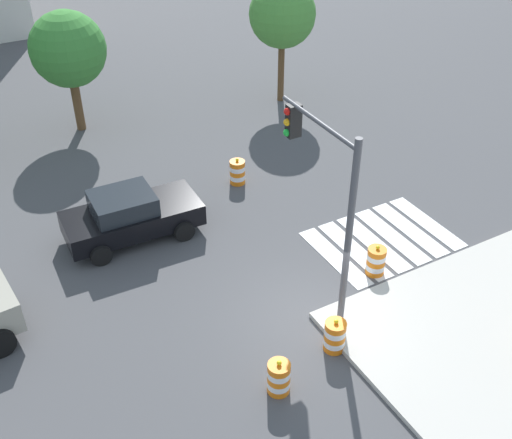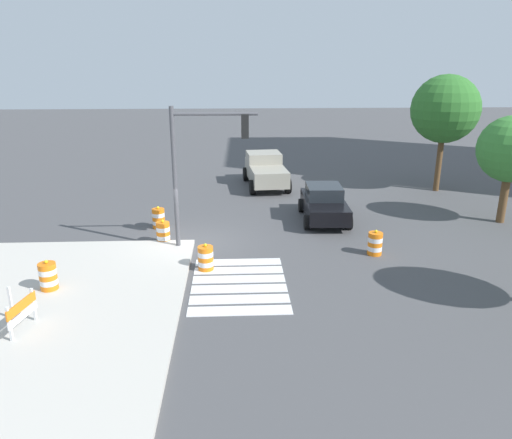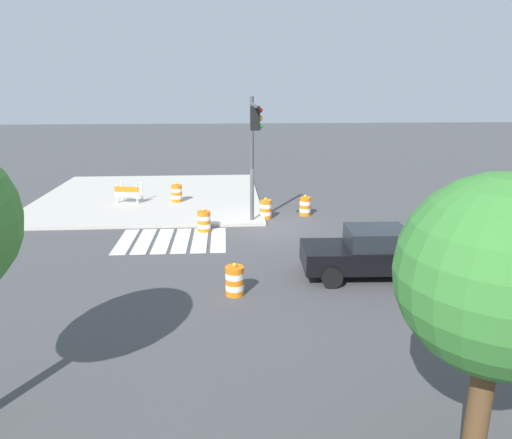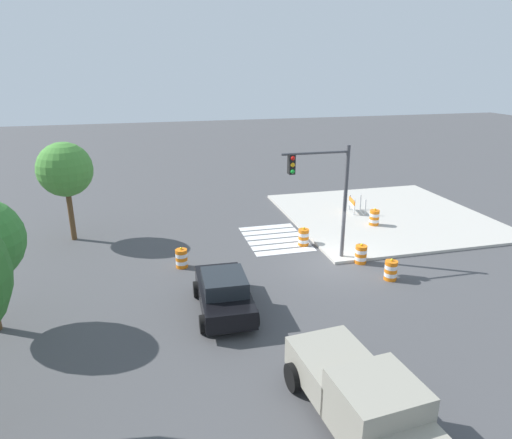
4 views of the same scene
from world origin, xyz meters
name	(u,v)px [view 4 (image 4 of 4)]	position (x,y,z in m)	size (l,w,h in m)	color
ground_plane	(335,265)	(0.00, 0.00, 0.00)	(120.00, 120.00, 0.00)	#474749
sidewalk_corner	(384,215)	(6.00, -6.00, 0.07)	(12.00, 12.00, 0.15)	#BCB7AD
crosswalk_stripes	(275,239)	(4.00, 1.80, 0.01)	(4.35, 3.20, 0.02)	silver
sports_car	(224,292)	(-2.91, 5.93, 0.81)	(4.37, 2.26, 1.63)	black
pickup_truck	(363,400)	(-9.77, 3.56, 0.97)	(5.30, 2.70, 1.92)	gray
traffic_barrel_near_corner	(391,270)	(-2.04, -1.76, 0.45)	(0.56, 0.56, 1.02)	orange
traffic_barrel_crosswalk_end	(304,237)	(2.74, 0.62, 0.45)	(0.56, 0.56, 1.02)	orange
traffic_barrel_median_near	(182,258)	(1.56, 7.14, 0.45)	(0.56, 0.56, 1.02)	orange
traffic_barrel_median_far	(361,254)	(-0.08, -1.29, 0.45)	(0.56, 0.56, 1.02)	orange
traffic_barrel_on_sidewalk	(374,217)	(4.38, -4.38, 0.60)	(0.56, 0.56, 1.02)	orange
construction_barricade	(354,204)	(6.91, -4.31, 0.72)	(1.36, 0.99, 1.00)	silver
traffic_light_pole	(324,184)	(0.60, 0.54, 3.91)	(0.47, 3.29, 5.50)	#4C4C51
street_tree_streetside_mid	(65,170)	(6.66, 12.54, 3.90)	(2.86, 2.86, 5.35)	brown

